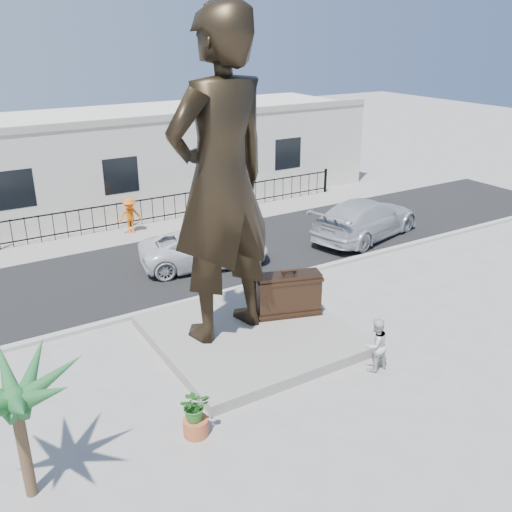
{
  "coord_description": "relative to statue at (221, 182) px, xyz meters",
  "views": [
    {
      "loc": [
        -7.84,
        -10.8,
        8.36
      ],
      "look_at": [
        0.0,
        2.0,
        2.3
      ],
      "focal_mm": 40.0,
      "sensor_mm": 36.0,
      "label": 1
    }
  ],
  "objects": [
    {
      "name": "suitcase",
      "position": [
        2.08,
        -0.19,
        -3.68
      ],
      "size": [
        1.98,
        1.15,
        1.33
      ],
      "primitive_type": "cube",
      "rotation": [
        0.0,
        0.0,
        -0.31
      ],
      "color": "#342116",
      "rests_on": "plinth"
    },
    {
      "name": "statue",
      "position": [
        0.0,
        0.0,
        0.0
      ],
      "size": [
        3.5,
        2.63,
        8.69
      ],
      "primitive_type": "imported",
      "rotation": [
        0.0,
        0.0,
        3.33
      ],
      "color": "black",
      "rests_on": "plinth"
    },
    {
      "name": "far_sidewalk",
      "position": [
        1.12,
        10.1,
        -4.63
      ],
      "size": [
        40.0,
        2.5,
        0.02
      ],
      "primitive_type": "cube",
      "color": "#9E9991",
      "rests_on": "ground"
    },
    {
      "name": "worker",
      "position": [
        0.87,
        10.05,
        -3.84
      ],
      "size": [
        1.04,
        0.64,
        1.56
      ],
      "primitive_type": "imported",
      "rotation": [
        0.0,
        0.0,
        -0.06
      ],
      "color": "orange",
      "rests_on": "far_sidewalk"
    },
    {
      "name": "planter",
      "position": [
        -2.52,
        -3.33,
        -4.44
      ],
      "size": [
        0.56,
        0.56,
        0.4
      ],
      "primitive_type": "cylinder",
      "color": "#B1572F",
      "rests_on": "ground"
    },
    {
      "name": "plinth",
      "position": [
        0.62,
        -0.4,
        -4.49
      ],
      "size": [
        5.2,
        5.2,
        0.3
      ],
      "primitive_type": "cube",
      "color": "gray",
      "rests_on": "ground"
    },
    {
      "name": "fence",
      "position": [
        1.12,
        10.9,
        -4.04
      ],
      "size": [
        22.0,
        0.1,
        1.2
      ],
      "primitive_type": "cube",
      "color": "black",
      "rests_on": "ground"
    },
    {
      "name": "tourist",
      "position": [
        2.58,
        -3.43,
        -3.91
      ],
      "size": [
        0.72,
        0.56,
        1.46
      ],
      "primitive_type": "imported",
      "rotation": [
        0.0,
        0.0,
        3.16
      ],
      "color": "silver",
      "rests_on": "ground"
    },
    {
      "name": "street",
      "position": [
        1.12,
        6.1,
        -4.64
      ],
      "size": [
        40.0,
        7.0,
        0.01
      ],
      "primitive_type": "cube",
      "color": "black",
      "rests_on": "ground"
    },
    {
      "name": "palm_tree",
      "position": [
        -5.98,
        -3.23,
        -4.64
      ],
      "size": [
        1.8,
        1.8,
        3.2
      ],
      "primitive_type": null,
      "color": "#1E5427",
      "rests_on": "ground"
    },
    {
      "name": "shrub",
      "position": [
        -2.52,
        -3.33,
        -3.88
      ],
      "size": [
        0.81,
        0.75,
        0.74
      ],
      "primitive_type": "imported",
      "rotation": [
        0.0,
        0.0,
        -0.31
      ],
      "color": "#2C6B22",
      "rests_on": "planter"
    },
    {
      "name": "ground",
      "position": [
        1.12,
        -1.9,
        -4.64
      ],
      "size": [
        100.0,
        100.0,
        0.0
      ],
      "primitive_type": "plane",
      "color": "#9E9991",
      "rests_on": "ground"
    },
    {
      "name": "car_white",
      "position": [
        1.99,
        5.2,
        -3.97
      ],
      "size": [
        5.17,
        3.21,
        1.33
      ],
      "primitive_type": "imported",
      "rotation": [
        0.0,
        0.0,
        1.35
      ],
      "color": "silver",
      "rests_on": "street"
    },
    {
      "name": "building",
      "position": [
        1.12,
        15.1,
        -2.44
      ],
      "size": [
        28.0,
        7.0,
        4.4
      ],
      "primitive_type": "cube",
      "color": "silver",
      "rests_on": "ground"
    },
    {
      "name": "car_silver",
      "position": [
        9.21,
        4.42,
        -3.82
      ],
      "size": [
        6.03,
        3.66,
        1.64
      ],
      "primitive_type": "imported",
      "rotation": [
        0.0,
        0.0,
        1.83
      ],
      "color": "#B7B8BC",
      "rests_on": "street"
    },
    {
      "name": "curb",
      "position": [
        1.12,
        2.6,
        -4.58
      ],
      "size": [
        40.0,
        0.25,
        0.12
      ],
      "primitive_type": "cube",
      "color": "#A5A399",
      "rests_on": "ground"
    }
  ]
}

